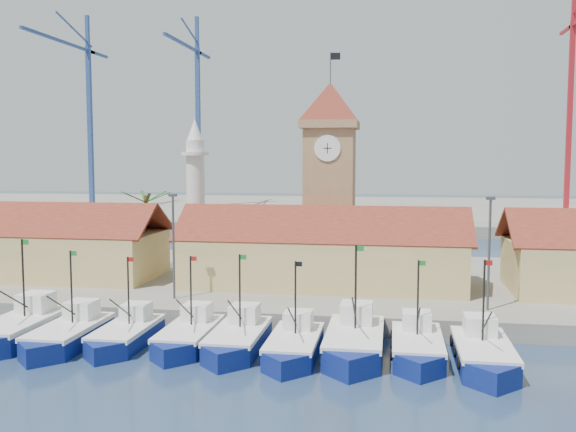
% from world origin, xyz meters
% --- Properties ---
extents(ground, '(400.00, 400.00, 0.00)m').
position_xyz_m(ground, '(0.00, 0.00, 0.00)').
color(ground, '#1D324E').
rests_on(ground, ground).
extents(quay, '(140.00, 32.00, 1.50)m').
position_xyz_m(quay, '(0.00, 24.00, 0.75)').
color(quay, gray).
rests_on(quay, ground).
extents(terminal, '(240.00, 80.00, 2.00)m').
position_xyz_m(terminal, '(0.00, 110.00, 1.00)').
color(terminal, gray).
rests_on(terminal, ground).
extents(boat_0, '(3.84, 10.51, 7.96)m').
position_xyz_m(boat_0, '(-20.82, 2.61, 0.82)').
color(boat_0, navy).
rests_on(boat_0, ground).
extents(boat_1, '(3.50, 9.59, 7.26)m').
position_xyz_m(boat_1, '(-16.59, 1.99, 0.75)').
color(boat_1, navy).
rests_on(boat_1, ground).
extents(boat_2, '(3.26, 8.93, 6.76)m').
position_xyz_m(boat_2, '(-12.55, 2.82, 0.70)').
color(boat_2, navy).
rests_on(boat_2, ground).
extents(boat_3, '(3.32, 9.09, 6.88)m').
position_xyz_m(boat_3, '(-7.93, 3.21, 0.71)').
color(boat_3, navy).
rests_on(boat_3, ground).
extents(boat_4, '(3.45, 9.44, 7.14)m').
position_xyz_m(boat_4, '(-4.23, 2.91, 0.74)').
color(boat_4, navy).
rests_on(boat_4, ground).
extents(boat_5, '(3.32, 9.09, 6.88)m').
position_xyz_m(boat_5, '(-0.10, 2.09, 0.71)').
color(boat_5, navy).
rests_on(boat_5, ground).
extents(boat_6, '(3.86, 10.56, 7.99)m').
position_xyz_m(boat_6, '(3.96, 3.10, 0.83)').
color(boat_6, navy).
rests_on(boat_6, ground).
extents(boat_7, '(3.38, 9.27, 7.01)m').
position_xyz_m(boat_7, '(8.21, 3.09, 0.72)').
color(boat_7, navy).
rests_on(boat_7, ground).
extents(boat_8, '(3.54, 9.69, 7.33)m').
position_xyz_m(boat_8, '(12.40, 2.00, 0.76)').
color(boat_8, navy).
rests_on(boat_8, ground).
extents(hall_left, '(31.20, 10.13, 7.61)m').
position_xyz_m(hall_left, '(-32.00, 20.00, 3.99)').
color(hall_left, tan).
rests_on(hall_left, quay).
extents(hall_center, '(27.04, 10.13, 7.61)m').
position_xyz_m(hall_center, '(0.00, 20.00, 3.99)').
color(hall_center, tan).
rests_on(hall_center, quay).
extents(clock_tower, '(5.80, 5.80, 22.70)m').
position_xyz_m(clock_tower, '(0.00, 26.00, 11.96)').
color(clock_tower, '#A27A53').
rests_on(clock_tower, quay).
extents(minaret, '(3.00, 3.00, 16.30)m').
position_xyz_m(minaret, '(-15.00, 28.00, 9.73)').
color(minaret, silver).
rests_on(minaret, quay).
extents(palm_tree, '(5.60, 5.03, 8.39)m').
position_xyz_m(palm_tree, '(-20.00, 26.00, 6.25)').
color(palm_tree, brown).
rests_on(palm_tree, quay).
extents(lamp_posts, '(80.70, 0.25, 9.03)m').
position_xyz_m(lamp_posts, '(0.50, 12.00, 6.48)').
color(lamp_posts, '#3F3F44').
rests_on(lamp_posts, quay).
extents(crane_blue_far, '(1.00, 37.38, 44.25)m').
position_xyz_m(crane_blue_far, '(-63.75, 99.95, 26.94)').
color(crane_blue_far, navy).
rests_on(crane_blue_far, terminal).
extents(crane_blue_near, '(1.00, 32.18, 44.40)m').
position_xyz_m(crane_blue_near, '(-39.33, 106.72, 26.59)').
color(crane_blue_near, navy).
rests_on(crane_blue_near, terminal).
extents(crane_red_right, '(1.00, 30.92, 47.23)m').
position_xyz_m(crane_red_right, '(43.31, 103.94, 28.02)').
color(crane_red_right, '#A91A21').
rests_on(crane_red_right, terminal).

